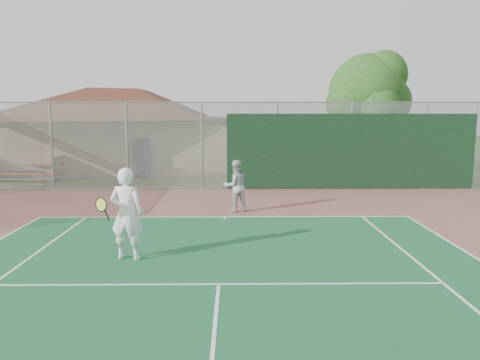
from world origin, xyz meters
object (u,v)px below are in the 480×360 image
Objects in this scene: bleachers at (29,167)px; clubhouse at (120,121)px; player_grey_back at (235,186)px; player_white_front at (127,215)px; tree at (369,95)px.

clubhouse is at bearing 57.40° from bleachers.
player_white_front is at bearing 41.01° from player_grey_back.
player_grey_back is (-6.45, -8.24, -3.13)m from tree.
player_white_front is at bearing -123.89° from tree.
tree is 10.92m from player_grey_back.
clubhouse is at bearing -67.32° from player_white_front.
player_grey_back is at bearing -106.75° from player_white_front.
clubhouse is 8.10× the size of player_grey_back.
tree is (12.68, -2.99, 1.33)m from clubhouse.
clubhouse is 2.19× the size of tree.
bleachers is at bearing -49.76° from player_white_front.
player_white_front is at bearing -86.51° from clubhouse.
clubhouse reaches higher than player_white_front.
player_white_front is at bearing -53.99° from bleachers.
clubhouse is 13.09m from tree.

